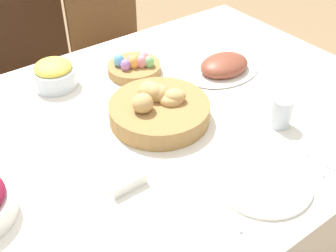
{
  "coord_description": "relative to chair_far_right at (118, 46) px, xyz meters",
  "views": [
    {
      "loc": [
        -0.56,
        -0.87,
        1.54
      ],
      "look_at": [
        0.02,
        -0.09,
        0.78
      ],
      "focal_mm": 45.0,
      "sensor_mm": 36.0,
      "label": 1
    }
  ],
  "objects": [
    {
      "name": "dining_table",
      "position": [
        -0.44,
        -0.93,
        -0.12
      ],
      "size": [
        1.69,
        1.13,
        0.74
      ],
      "color": "white",
      "rests_on": "ground"
    },
    {
      "name": "chair_far_right",
      "position": [
        0.0,
        0.0,
        0.0
      ],
      "size": [
        0.44,
        0.44,
        0.91
      ],
      "rotation": [
        0.0,
        0.0,
        0.05
      ],
      "color": "brown",
      "rests_on": "ground"
    },
    {
      "name": "bread_basket",
      "position": [
        -0.39,
        -0.93,
        0.29
      ],
      "size": [
        0.31,
        0.31,
        0.12
      ],
      "color": "#9E7542",
      "rests_on": "dining_table"
    },
    {
      "name": "egg_basket",
      "position": [
        -0.3,
        -0.65,
        0.28
      ],
      "size": [
        0.2,
        0.2,
        0.08
      ],
      "color": "#9E7542",
      "rests_on": "dining_table"
    },
    {
      "name": "ham_platter",
      "position": [
        -0.03,
        -0.84,
        0.27
      ],
      "size": [
        0.3,
        0.21,
        0.07
      ],
      "color": "silver",
      "rests_on": "dining_table"
    },
    {
      "name": "pineapple_bowl",
      "position": [
        -0.56,
        -0.55,
        0.3
      ],
      "size": [
        0.15,
        0.15,
        0.1
      ],
      "color": "silver",
      "rests_on": "dining_table"
    },
    {
      "name": "dinner_plate",
      "position": [
        -0.33,
        -1.32,
        0.25
      ],
      "size": [
        0.26,
        0.26,
        0.01
      ],
      "color": "silver",
      "rests_on": "dining_table"
    },
    {
      "name": "fork",
      "position": [
        -0.48,
        -1.32,
        0.25
      ],
      "size": [
        0.02,
        0.17,
        0.0
      ],
      "rotation": [
        0.0,
        0.0,
        -0.07
      ],
      "color": "silver",
      "rests_on": "dining_table"
    },
    {
      "name": "knife",
      "position": [
        -0.18,
        -1.32,
        0.25
      ],
      "size": [
        0.02,
        0.17,
        0.0
      ],
      "rotation": [
        0.0,
        0.0,
        -0.07
      ],
      "color": "silver",
      "rests_on": "dining_table"
    },
    {
      "name": "spoon",
      "position": [
        -0.15,
        -1.32,
        0.25
      ],
      "size": [
        0.02,
        0.17,
        0.0
      ],
      "rotation": [
        0.0,
        0.0,
        0.07
      ],
      "color": "silver",
      "rests_on": "dining_table"
    },
    {
      "name": "drinking_cup",
      "position": [
        -0.1,
        -1.17,
        0.3
      ],
      "size": [
        0.07,
        0.07,
        0.09
      ],
      "color": "silver",
      "rests_on": "dining_table"
    },
    {
      "name": "butter_dish",
      "position": [
        -0.62,
        -1.11,
        0.27
      ],
      "size": [
        0.1,
        0.06,
        0.03
      ],
      "color": "silver",
      "rests_on": "dining_table"
    }
  ]
}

